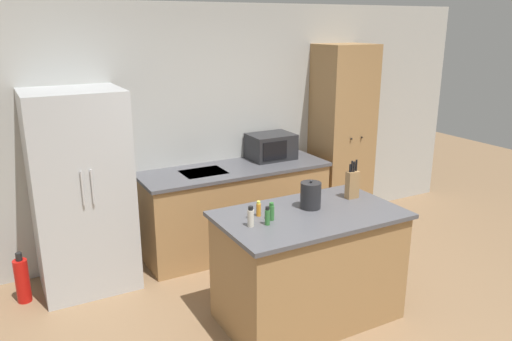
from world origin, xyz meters
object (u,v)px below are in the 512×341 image
object	(u,v)px
spice_bottle_pale_salt	(267,216)
spice_bottle_green_herb	(259,209)
refrigerator	(81,192)
spice_bottle_amber_oil	(251,214)
spice_bottle_tall_dark	(271,212)
pantry_cabinet	(342,137)
fire_extinguisher	(22,280)
knife_block	(352,184)
spice_bottle_short_red	(251,217)
microwave	(271,146)
kettle	(311,195)

from	to	relation	value
spice_bottle_pale_salt	spice_bottle_green_herb	bearing A→B (deg)	81.31
refrigerator	spice_bottle_amber_oil	bearing A→B (deg)	-52.30
spice_bottle_tall_dark	pantry_cabinet	bearing A→B (deg)	39.53
spice_bottle_tall_dark	spice_bottle_amber_oil	distance (m)	0.17
refrigerator	fire_extinguisher	world-z (taller)	refrigerator
knife_block	spice_bottle_green_herb	size ratio (longest dim) A/B	2.73
spice_bottle_amber_oil	refrigerator	bearing A→B (deg)	127.70
spice_bottle_pale_salt	refrigerator	bearing A→B (deg)	125.56
spice_bottle_tall_dark	spice_bottle_short_red	bearing A→B (deg)	-169.98
pantry_cabinet	spice_bottle_pale_salt	xyz separation A→B (m)	(-1.95, -1.61, -0.08)
microwave	spice_bottle_short_red	bearing A→B (deg)	-124.50
pantry_cabinet	kettle	distance (m)	2.08
refrigerator	spice_bottle_short_red	bearing A→B (deg)	-57.05
spice_bottle_amber_oil	microwave	bearing A→B (deg)	54.92
spice_bottle_short_red	fire_extinguisher	size ratio (longest dim) A/B	0.34
spice_bottle_short_red	spice_bottle_pale_salt	size ratio (longest dim) A/B	1.09
knife_block	spice_bottle_amber_oil	distance (m)	0.99
refrigerator	pantry_cabinet	bearing A→B (deg)	1.87
refrigerator	spice_bottle_green_herb	size ratio (longest dim) A/B	14.93
microwave	spice_bottle_pale_salt	distance (m)	1.94
pantry_cabinet	microwave	distance (m)	0.95
microwave	spice_bottle_short_red	size ratio (longest dim) A/B	3.12
pantry_cabinet	microwave	size ratio (longest dim) A/B	4.39
spice_bottle_tall_dark	spice_bottle_green_herb	distance (m)	0.13
spice_bottle_short_red	kettle	bearing A→B (deg)	10.08
spice_bottle_green_herb	fire_extinguisher	world-z (taller)	spice_bottle_green_herb
knife_block	spice_bottle_pale_salt	distance (m)	0.96
knife_block	spice_bottle_short_red	bearing A→B (deg)	-172.62
knife_block	kettle	xyz separation A→B (m)	(-0.45, -0.03, -0.02)
knife_block	fire_extinguisher	bearing A→B (deg)	153.81
refrigerator	kettle	size ratio (longest dim) A/B	7.66
spice_bottle_green_herb	spice_bottle_amber_oil	bearing A→B (deg)	-170.63
spice_bottle_pale_salt	knife_block	bearing A→B (deg)	10.30
kettle	fire_extinguisher	world-z (taller)	kettle
microwave	knife_block	distance (m)	1.50
knife_block	fire_extinguisher	xyz separation A→B (m)	(-2.61, 1.28, -0.86)
spice_bottle_short_red	fire_extinguisher	distance (m)	2.25
spice_bottle_green_herb	microwave	bearing A→B (deg)	56.71
refrigerator	kettle	distance (m)	2.09
knife_block	spice_bottle_tall_dark	distance (m)	0.87
microwave	spice_bottle_pale_salt	bearing A→B (deg)	-120.96
refrigerator	spice_bottle_amber_oil	world-z (taller)	refrigerator
spice_bottle_tall_dark	spice_bottle_pale_salt	distance (m)	0.10
knife_block	spice_bottle_pale_salt	size ratio (longest dim) A/B	2.33
refrigerator	spice_bottle_pale_salt	bearing A→B (deg)	-54.44
spice_bottle_tall_dark	microwave	bearing A→B (deg)	59.96
microwave	spice_bottle_green_herb	distance (m)	1.77
spice_bottle_tall_dark	fire_extinguisher	size ratio (longest dim) A/B	0.30
spice_bottle_amber_oil	spice_bottle_green_herb	world-z (taller)	spice_bottle_green_herb
spice_bottle_pale_salt	kettle	bearing A→B (deg)	16.20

